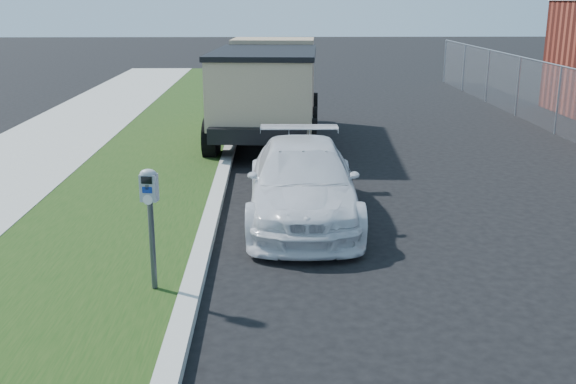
{
  "coord_description": "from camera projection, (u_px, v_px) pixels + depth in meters",
  "views": [
    {
      "loc": [
        -1.62,
        -7.61,
        3.46
      ],
      "look_at": [
        -1.4,
        1.0,
        1.0
      ],
      "focal_mm": 42.0,
      "sensor_mm": 36.0,
      "label": 1
    }
  ],
  "objects": [
    {
      "name": "streetside",
      "position": [
        8.0,
        235.0,
        10.07
      ],
      "size": [
        6.12,
        50.0,
        0.15
      ],
      "color": "#96968E",
      "rests_on": "ground"
    },
    {
      "name": "ground",
      "position": [
        403.0,
        291.0,
        8.3
      ],
      "size": [
        120.0,
        120.0,
        0.0
      ],
      "primitive_type": "plane",
      "color": "black",
      "rests_on": "ground"
    },
    {
      "name": "parking_meter",
      "position": [
        150.0,
        203.0,
        7.78
      ],
      "size": [
        0.22,
        0.17,
        1.47
      ],
      "rotation": [
        0.0,
        0.0,
        -0.16
      ],
      "color": "#3F4247",
      "rests_on": "ground"
    },
    {
      "name": "white_wagon",
      "position": [
        302.0,
        182.0,
        10.89
      ],
      "size": [
        1.8,
        4.3,
        1.24
      ],
      "primitive_type": "imported",
      "rotation": [
        0.0,
        0.0,
        -0.01
      ],
      "color": "white",
      "rests_on": "ground"
    },
    {
      "name": "dump_truck",
      "position": [
        268.0,
        85.0,
        17.12
      ],
      "size": [
        2.88,
        6.37,
        2.43
      ],
      "rotation": [
        0.0,
        0.0,
        -0.07
      ],
      "color": "black",
      "rests_on": "ground"
    }
  ]
}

